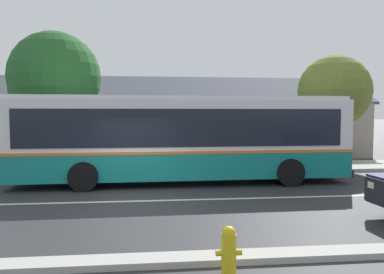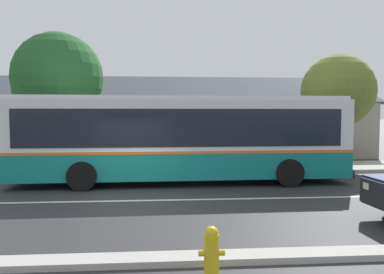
# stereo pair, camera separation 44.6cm
# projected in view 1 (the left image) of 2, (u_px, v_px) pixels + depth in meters

# --- Properties ---
(ground_plane) EXTENTS (300.00, 300.00, 0.00)m
(ground_plane) POSITION_uv_depth(u_px,v_px,m) (133.00, 201.00, 11.14)
(ground_plane) COLOR #2D2D30
(sidewalk_far) EXTENTS (60.00, 3.00, 0.15)m
(sidewalk_far) POSITION_uv_depth(u_px,v_px,m) (139.00, 169.00, 17.09)
(sidewalk_far) COLOR #ADAAA3
(sidewalk_far) RESTS_ON ground
(curb_near) EXTENTS (60.00, 0.50, 0.12)m
(curb_near) POSITION_uv_depth(u_px,v_px,m) (119.00, 262.00, 6.43)
(curb_near) COLOR #ADAAA3
(curb_near) RESTS_ON ground
(lane_divider_stripe) EXTENTS (60.00, 0.16, 0.01)m
(lane_divider_stripe) POSITION_uv_depth(u_px,v_px,m) (133.00, 201.00, 11.14)
(lane_divider_stripe) COLOR beige
(lane_divider_stripe) RESTS_ON ground
(community_building) EXTENTS (24.72, 8.65, 6.05)m
(community_building) POSITION_uv_depth(u_px,v_px,m) (163.00, 127.00, 24.65)
(community_building) COLOR gray
(community_building) RESTS_ON ground
(transit_bus) EXTENTS (12.49, 2.91, 3.25)m
(transit_bus) POSITION_uv_depth(u_px,v_px,m) (181.00, 137.00, 14.09)
(transit_bus) COLOR #147F7A
(transit_bus) RESTS_ON ground
(street_tree_primary) EXTENTS (3.54, 3.54, 5.49)m
(street_tree_primary) POSITION_uv_depth(u_px,v_px,m) (335.00, 94.00, 18.54)
(street_tree_primary) COLOR #4C3828
(street_tree_primary) RESTS_ON ground
(street_tree_secondary) EXTENTS (4.18, 4.18, 6.39)m
(street_tree_secondary) POSITION_uv_depth(u_px,v_px,m) (52.00, 80.00, 17.22)
(street_tree_secondary) COLOR #4C3828
(street_tree_secondary) RESTS_ON ground
(fire_hydrant) EXTENTS (0.42, 0.24, 0.83)m
(fire_hydrant) POSITION_uv_depth(u_px,v_px,m) (229.00, 251.00, 5.95)
(fire_hydrant) COLOR gold
(fire_hydrant) RESTS_ON ground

